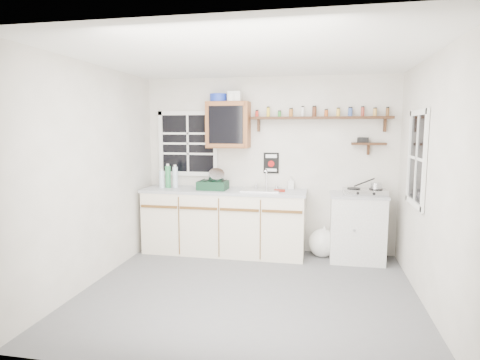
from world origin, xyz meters
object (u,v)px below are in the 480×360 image
main_cabinet (224,221)px  hotplate (365,192)px  upper_cabinet (228,125)px  dish_rack (214,183)px  right_cabinet (357,227)px  spice_shelf (321,117)px

main_cabinet → hotplate: 1.97m
main_cabinet → upper_cabinet: upper_cabinet is taller
upper_cabinet → dish_rack: (-0.17, -0.18, -0.81)m
dish_rack → hotplate: bearing=2.7°
dish_rack → right_cabinet: bearing=3.3°
right_cabinet → upper_cabinet: size_ratio=1.40×
upper_cabinet → hotplate: 2.08m
right_cabinet → upper_cabinet: bearing=176.2°
spice_shelf → hotplate: spice_shelf is taller
main_cabinet → right_cabinet: size_ratio=2.54×
main_cabinet → dish_rack: 0.57m
dish_rack → hotplate: dish_rack is taller
right_cabinet → upper_cabinet: (-1.80, 0.12, 1.37)m
right_cabinet → hotplate: size_ratio=1.61×
main_cabinet → spice_shelf: size_ratio=1.21×
dish_rack → main_cabinet: bearing=17.2°
main_cabinet → spice_shelf: spice_shelf is taller
right_cabinet → main_cabinet: bearing=-179.2°
main_cabinet → dish_rack: dish_rack is taller
upper_cabinet → spice_shelf: bearing=3.1°
dish_rack → hotplate: size_ratio=0.73×
main_cabinet → spice_shelf: 1.98m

